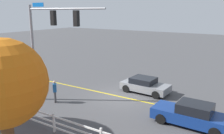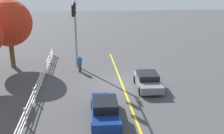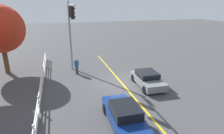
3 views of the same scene
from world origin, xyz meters
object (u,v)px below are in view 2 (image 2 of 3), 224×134
at_px(pedestrian, 80,63).
at_px(tree_4, 8,23).
at_px(car_0, 105,110).
at_px(car_2, 148,81).

distance_m(pedestrian, tree_4, 8.28).
xyz_separation_m(car_0, pedestrian, (9.66, 1.69, 0.24)).
bearing_deg(pedestrian, car_2, -174.34).
bearing_deg(car_0, tree_4, 37.23).
bearing_deg(car_0, car_2, -37.74).
relative_size(pedestrian, tree_4, 0.24).
height_order(car_0, car_2, car_0).
xyz_separation_m(car_0, tree_4, (12.09, 8.70, 3.92)).
xyz_separation_m(car_2, tree_4, (7.18, 12.70, 3.98)).
bearing_deg(car_0, pedestrian, 11.41).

